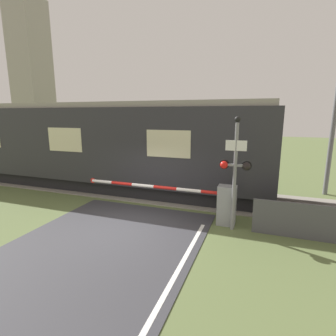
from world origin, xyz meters
TOP-DOWN VIEW (x-y plane):
  - ground_plane at (0.00, 0.00)m, footprint 80.00×80.00m
  - track_bed at (0.00, 3.89)m, footprint 36.00×3.20m
  - train at (-4.38, 3.89)m, footprint 18.14×2.83m
  - crossing_barrier at (2.68, 1.35)m, footprint 5.66×0.44m
  - signal_post at (3.33, 1.02)m, footprint 0.97×0.26m
  - catenary_pole at (6.97, 6.31)m, footprint 0.20×1.90m
  - distant_building at (-21.12, 17.07)m, footprint 3.67×3.67m
  - roadside_fence at (5.63, 1.06)m, footprint 3.39×0.06m

SIDE VIEW (x-z plane):
  - ground_plane at x=0.00m, z-range 0.00..0.00m
  - track_bed at x=0.00m, z-range -0.04..0.09m
  - roadside_fence at x=5.63m, z-range 0.00..1.10m
  - crossing_barrier at x=2.68m, z-range 0.06..1.41m
  - signal_post at x=3.33m, z-range 0.25..3.85m
  - train at x=-4.38m, z-range 0.05..4.22m
  - catenary_pole at x=6.97m, z-range 0.15..5.97m
  - distant_building at x=-21.12m, z-range 0.08..16.84m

